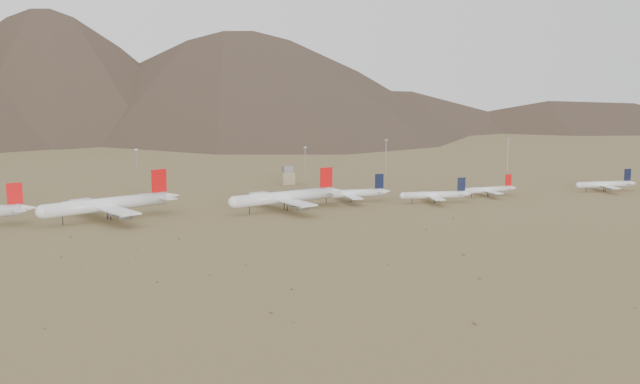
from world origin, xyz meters
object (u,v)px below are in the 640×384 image
object	(u,v)px
narrowbody_a	(351,193)
narrowbody_b	(435,195)
widebody_centre	(107,204)
control_tower	(287,176)
widebody_east	(284,197)

from	to	relation	value
narrowbody_a	narrowbody_b	size ratio (longest dim) A/B	1.11
widebody_centre	control_tower	size ratio (longest dim) A/B	6.12
narrowbody_a	control_tower	size ratio (longest dim) A/B	3.92
narrowbody_a	control_tower	xyz separation A→B (m)	(-13.80, 80.17, 0.29)
widebody_east	control_tower	distance (m)	98.59
widebody_centre	control_tower	world-z (taller)	widebody_centre
widebody_east	narrowbody_b	world-z (taller)	widebody_east
widebody_centre	widebody_east	bearing A→B (deg)	-22.85
narrowbody_b	widebody_centre	bearing A→B (deg)	-172.40
narrowbody_a	control_tower	bearing A→B (deg)	101.75
widebody_east	narrowbody_b	bearing A→B (deg)	-17.44
widebody_centre	control_tower	distance (m)	151.59
widebody_centre	narrowbody_b	xyz separation A→B (m)	(178.14, -5.89, -3.38)
widebody_east	narrowbody_b	size ratio (longest dim) A/B	1.65
widebody_east	narrowbody_a	xyz separation A→B (m)	(43.44, 13.84, -2.27)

